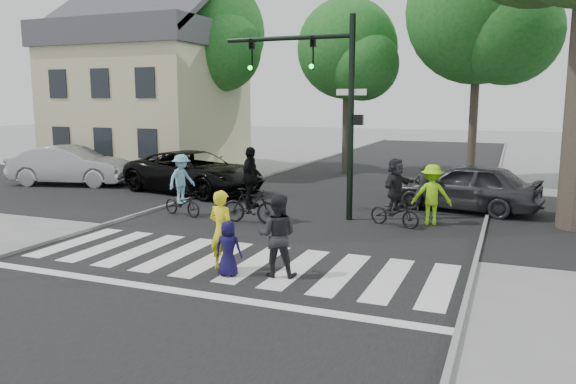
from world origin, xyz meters
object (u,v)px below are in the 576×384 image
object	(u,v)px
pedestrian_woman	(222,231)
pedestrian_child	(228,248)
cyclist_mid	(250,192)
car_silver	(71,165)
pedestrian_adult	(277,235)
car_grey	(465,187)
cyclist_right	(395,196)
cyclist_left	(182,189)
car_suv	(195,172)
traffic_signal	(324,89)

from	to	relation	value
pedestrian_woman	pedestrian_child	size ratio (longest dim) A/B	1.49
pedestrian_child	cyclist_mid	size ratio (longest dim) A/B	0.52
car_silver	pedestrian_woman	bearing A→B (deg)	-139.23
pedestrian_adult	cyclist_mid	bearing A→B (deg)	-70.56
car_silver	car_grey	xyz separation A→B (m)	(15.99, 0.38, -0.04)
pedestrian_child	cyclist_right	bearing A→B (deg)	-117.52
car_grey	cyclist_left	bearing A→B (deg)	-52.20
cyclist_left	car_grey	bearing A→B (deg)	27.11
pedestrian_woman	car_suv	bearing A→B (deg)	-43.19
pedestrian_child	cyclist_mid	bearing A→B (deg)	-75.84
car_silver	car_grey	size ratio (longest dim) A/B	1.08
pedestrian_woman	car_grey	distance (m)	9.66
pedestrian_woman	car_suv	distance (m)	10.32
pedestrian_child	pedestrian_adult	world-z (taller)	pedestrian_adult
pedestrian_adult	pedestrian_child	bearing A→B (deg)	8.79
pedestrian_woman	car_suv	xyz separation A→B (m)	(-5.84, 8.51, -0.05)
car_silver	cyclist_right	bearing A→B (deg)	-114.98
pedestrian_woman	cyclist_left	bearing A→B (deg)	-37.18
car_grey	cyclist_right	bearing A→B (deg)	-17.05
traffic_signal	pedestrian_woman	xyz separation A→B (m)	(-0.27, -5.90, -3.04)
car_grey	car_silver	bearing A→B (deg)	-77.96
pedestrian_woman	pedestrian_child	bearing A→B (deg)	148.65
cyclist_left	cyclist_mid	size ratio (longest dim) A/B	0.86
pedestrian_child	cyclist_right	size ratio (longest dim) A/B	0.59
pedestrian_woman	cyclist_left	world-z (taller)	cyclist_left
traffic_signal	pedestrian_adult	xyz separation A→B (m)	(0.97, -5.82, -3.05)
traffic_signal	cyclist_right	world-z (taller)	traffic_signal
cyclist_mid	traffic_signal	bearing A→B (deg)	41.27
traffic_signal	pedestrian_adult	size ratio (longest dim) A/B	3.51
traffic_signal	car_suv	size ratio (longest dim) A/B	1.03
car_suv	pedestrian_woman	bearing A→B (deg)	-132.20
cyclist_left	car_suv	size ratio (longest dim) A/B	0.33
pedestrian_child	cyclist_left	world-z (taller)	cyclist_left
pedestrian_adult	cyclist_mid	distance (m)	5.08
pedestrian_adult	pedestrian_woman	bearing A→B (deg)	-8.81
cyclist_mid	pedestrian_adult	bearing A→B (deg)	-58.10
cyclist_left	cyclist_mid	world-z (taller)	cyclist_mid
cyclist_left	cyclist_right	world-z (taller)	cyclist_right
cyclist_right	car_grey	size ratio (longest dim) A/B	0.42
cyclist_mid	car_grey	bearing A→B (deg)	37.22
car_grey	traffic_signal	bearing A→B (deg)	-44.01
pedestrian_adult	cyclist_left	bearing A→B (deg)	-53.62
cyclist_right	car_silver	world-z (taller)	cyclist_right
pedestrian_child	cyclist_mid	distance (m)	5.01
pedestrian_woman	cyclist_mid	xyz separation A→B (m)	(-1.45, 4.39, 0.06)
pedestrian_woman	cyclist_left	distance (m)	5.98
traffic_signal	cyclist_left	size ratio (longest dim) A/B	3.12
pedestrian_adult	cyclist_mid	world-z (taller)	cyclist_mid
car_silver	pedestrian_child	bearing A→B (deg)	-139.47
pedestrian_woman	car_grey	xyz separation A→B (m)	(4.21, 8.69, -0.07)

